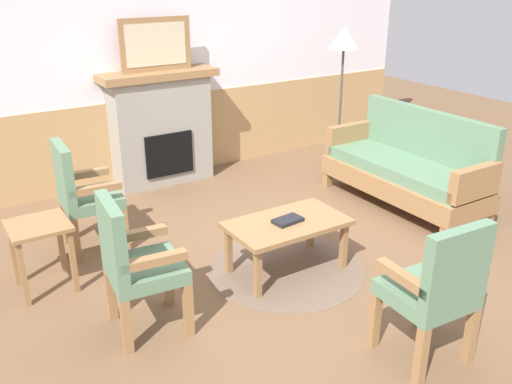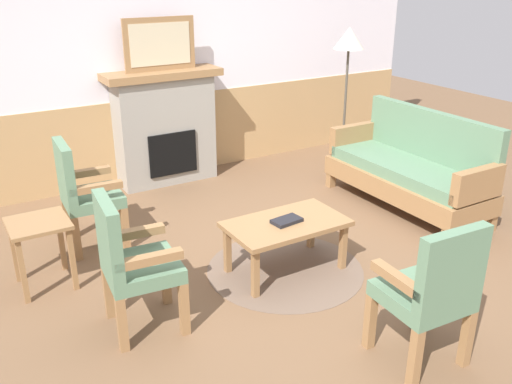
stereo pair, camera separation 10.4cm
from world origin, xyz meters
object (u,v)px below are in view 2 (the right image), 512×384
framed_picture (160,44)px  armchair_by_window_left (131,259)px  coffee_table (286,228)px  fireplace (165,126)px  armchair_near_fireplace (83,190)px  floor_lamp_by_couch (349,47)px  book_on_table (287,221)px  side_table (40,235)px  couch (410,170)px  armchair_front_left (432,289)px

framed_picture → armchair_by_window_left: bearing=-117.0°
framed_picture → coffee_table: framed_picture is taller
fireplace → armchair_near_fireplace: 1.71m
coffee_table → floor_lamp_by_couch: bearing=41.3°
book_on_table → side_table: side_table is taller
couch → armchair_by_window_left: 3.22m
armchair_by_window_left → framed_picture: bearing=63.0°
coffee_table → side_table: side_table is taller
fireplace → side_table: size_ratio=2.36×
fireplace → armchair_front_left: bearing=-88.1°
armchair_by_window_left → armchair_front_left: (1.43, -1.29, 0.00)m
floor_lamp_by_couch → side_table: bearing=-164.5°
armchair_near_fireplace → armchair_by_window_left: same height
framed_picture → book_on_table: (0.02, -2.44, -1.10)m
fireplace → side_table: fireplace is taller
framed_picture → armchair_near_fireplace: 1.99m
side_table → fireplace: bearing=43.9°
book_on_table → armchair_by_window_left: bearing=-175.1°
floor_lamp_by_couch → fireplace: bearing=164.3°
coffee_table → book_on_table: (-0.00, -0.01, 0.07)m
framed_picture → armchair_front_left: 3.98m
book_on_table → armchair_by_window_left: (-1.32, -0.11, 0.08)m
fireplace → armchair_front_left: fireplace is taller
armchair_by_window_left → armchair_front_left: size_ratio=1.00×
armchair_near_fireplace → side_table: (-0.47, -0.49, -0.10)m
book_on_table → armchair_front_left: bearing=-85.5°
book_on_table → floor_lamp_by_couch: bearing=41.5°
armchair_front_left → armchair_near_fireplace: bearing=117.2°
fireplace → armchair_near_fireplace: bearing=-136.9°
framed_picture → couch: 2.95m
framed_picture → couch: size_ratio=0.44×
armchair_front_left → side_table: size_ratio=1.78×
framed_picture → armchair_near_fireplace: size_ratio=0.82×
framed_picture → floor_lamp_by_couch: 2.20m
couch → side_table: size_ratio=3.27×
couch → armchair_front_left: same height
armchair_near_fireplace → armchair_by_window_left: 1.39m
fireplace → armchair_by_window_left: bearing=-117.0°
fireplace → couch: (1.86, -1.97, -0.26)m
framed_picture → fireplace: bearing=-90.0°
armchair_near_fireplace → floor_lamp_by_couch: size_ratio=0.58×
book_on_table → floor_lamp_by_couch: size_ratio=0.14×
coffee_table → book_on_table: size_ratio=4.04×
book_on_table → side_table: (-1.74, 0.79, -0.02)m
armchair_front_left → floor_lamp_by_couch: 3.91m
armchair_near_fireplace → side_table: bearing=-134.2°
fireplace → armchair_near_fireplace: (-1.25, -1.17, -0.11)m
coffee_table → side_table: size_ratio=1.75×
fireplace → armchair_near_fireplace: size_ratio=1.33×
couch → floor_lamp_by_couch: (0.25, 1.38, 1.05)m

